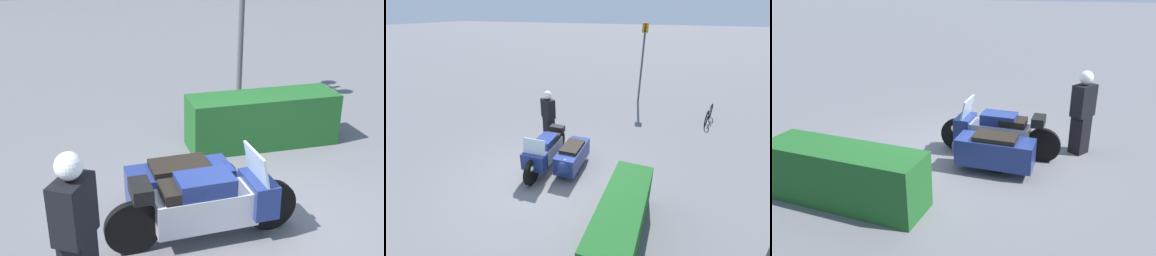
# 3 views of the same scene
# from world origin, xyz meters

# --- Properties ---
(ground_plane) EXTENTS (160.00, 160.00, 0.00)m
(ground_plane) POSITION_xyz_m (0.00, 0.00, 0.00)
(ground_plane) COLOR slate
(police_motorcycle) EXTENTS (2.50, 1.35, 1.17)m
(police_motorcycle) POSITION_xyz_m (-0.63, 0.12, 0.48)
(police_motorcycle) COLOR black
(police_motorcycle) RESTS_ON ground
(officer_rider) EXTENTS (0.49, 0.56, 1.75)m
(officer_rider) POSITION_xyz_m (-2.20, -0.99, 0.92)
(officer_rider) COLOR black
(officer_rider) RESTS_ON ground
(hedge_bush_curbside) EXTENTS (2.70, 0.80, 0.94)m
(hedge_bush_curbside) POSITION_xyz_m (1.16, 2.34, 0.47)
(hedge_bush_curbside) COLOR #1E5623
(hedge_bush_curbside) RESTS_ON ground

